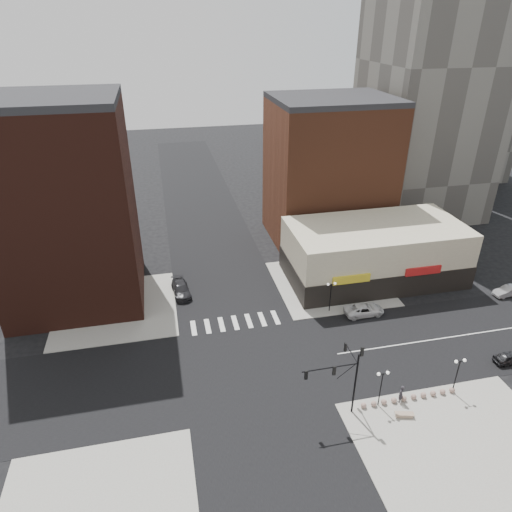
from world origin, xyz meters
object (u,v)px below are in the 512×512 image
object	(u,v)px
dark_sedan_north	(181,289)
stone_bench	(404,415)
traffic_signal	(345,371)
dark_sedan_east	(511,357)
silver_sedan	(508,291)
pedestrian	(401,394)
street_lamp_se_b	(459,368)
street_lamp_se_a	(382,380)
street_lamp_ne	(331,290)
white_suv	(364,310)

from	to	relation	value
dark_sedan_north	stone_bench	bearing A→B (deg)	-60.36
traffic_signal	dark_sedan_east	xyz separation A→B (m)	(20.57, 2.58, -4.32)
silver_sedan	dark_sedan_east	bearing A→B (deg)	-42.17
pedestrian	street_lamp_se_b	bearing A→B (deg)	137.36
street_lamp_se_b	dark_sedan_east	bearing A→B (deg)	17.32
silver_sedan	dark_sedan_north	distance (m)	43.90
dark_sedan_east	silver_sedan	world-z (taller)	silver_sedan
street_lamp_se_a	stone_bench	xyz separation A→B (m)	(1.76, -1.85, -2.95)
street_lamp_ne	dark_sedan_north	bearing A→B (deg)	155.66
street_lamp_se_a	silver_sedan	world-z (taller)	street_lamp_se_a
street_lamp_se_b	pedestrian	xyz separation A→B (m)	(-5.73, 0.00, -2.20)
street_lamp_se_b	pedestrian	bearing A→B (deg)	180.00
traffic_signal	white_suv	bearing A→B (deg)	58.47
street_lamp_ne	dark_sedan_east	bearing A→B (deg)	-39.98
dark_sedan_north	stone_bench	world-z (taller)	dark_sedan_north
street_lamp_se_b	dark_sedan_north	distance (m)	34.92
street_lamp_ne	white_suv	distance (m)	5.02
traffic_signal	street_lamp_se_a	bearing A→B (deg)	-2.57
street_lamp_ne	dark_sedan_north	xyz separation A→B (m)	(-18.07, 8.18, -2.53)
dark_sedan_east	street_lamp_se_b	bearing A→B (deg)	108.20
street_lamp_se_a	pedestrian	xyz separation A→B (m)	(2.27, 0.00, -2.20)
street_lamp_ne	street_lamp_se_a	bearing A→B (deg)	-93.58
street_lamp_se_b	stone_bench	size ratio (longest dim) A/B	2.28
street_lamp_se_b	silver_sedan	size ratio (longest dim) A/B	1.04
white_suv	street_lamp_ne	bearing A→B (deg)	69.32
silver_sedan	stone_bench	world-z (taller)	silver_sedan
street_lamp_ne	street_lamp_se_b	bearing A→B (deg)	-66.37
white_suv	stone_bench	size ratio (longest dim) A/B	2.76
traffic_signal	dark_sedan_north	world-z (taller)	traffic_signal
stone_bench	traffic_signal	bearing A→B (deg)	174.84
white_suv	silver_sedan	bearing A→B (deg)	-90.26
white_suv	pedestrian	xyz separation A→B (m)	(-2.76, -14.50, 0.39)
dark_sedan_north	pedestrian	world-z (taller)	pedestrian
street_lamp_se_a	dark_sedan_east	bearing A→B (deg)	9.28
dark_sedan_north	pedestrian	size ratio (longest dim) A/B	2.70
street_lamp_ne	white_suv	bearing A→B (deg)	-20.42
white_suv	stone_bench	xyz separation A→B (m)	(-3.27, -16.35, -0.36)
white_suv	stone_bench	distance (m)	16.67
street_lamp_se_a	street_lamp_ne	world-z (taller)	same
street_lamp_se_b	street_lamp_ne	distance (m)	17.46
traffic_signal	street_lamp_se_a	size ratio (longest dim) A/B	1.87
traffic_signal	stone_bench	world-z (taller)	traffic_signal
street_lamp_se_a	pedestrian	world-z (taller)	street_lamp_se_a
street_lamp_se_a	stone_bench	size ratio (longest dim) A/B	2.28
silver_sedan	white_suv	bearing A→B (deg)	-94.92
street_lamp_se_b	white_suv	xyz separation A→B (m)	(-2.97, 14.50, -2.59)
street_lamp_ne	white_suv	xyz separation A→B (m)	(4.03, -1.50, -2.59)
dark_sedan_east	stone_bench	xyz separation A→B (m)	(-15.05, -4.59, -0.30)
traffic_signal	white_suv	size ratio (longest dim) A/B	1.55
street_lamp_ne	dark_sedan_east	world-z (taller)	street_lamp_ne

